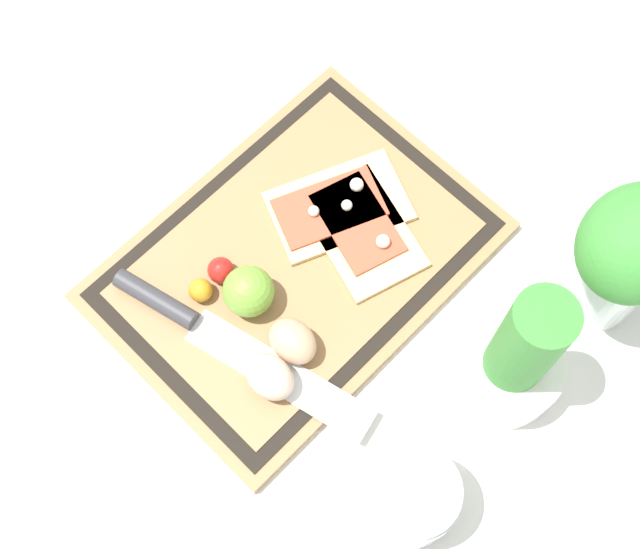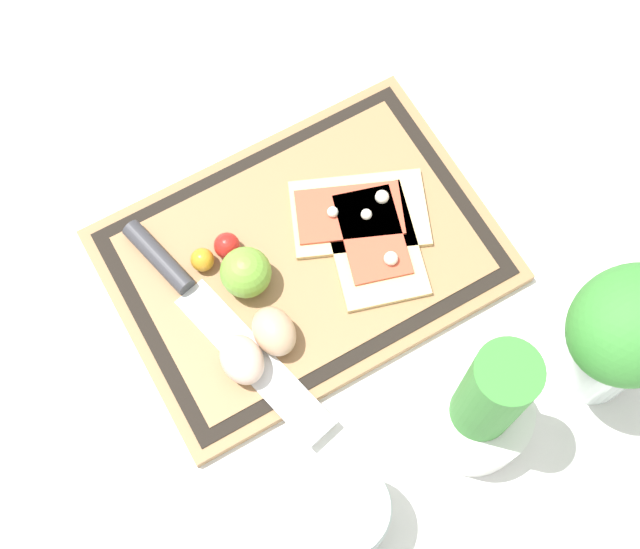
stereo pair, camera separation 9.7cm
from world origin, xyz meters
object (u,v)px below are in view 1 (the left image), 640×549
pizza_slice_near (337,206)px  cherry_tomato_red (221,270)px  pizza_slice_far (361,230)px  knife (199,325)px  egg_brown (293,341)px  herb_pot (515,360)px  egg_pink (270,377)px  herb_glass (629,255)px  cherry_tomato_yellow (201,290)px  lime (246,289)px  sauce_jar (410,497)px

pizza_slice_near → cherry_tomato_red: size_ratio=6.08×
pizza_slice_far → knife: size_ratio=0.52×
egg_brown → herb_pot: (-0.14, 0.18, 0.03)m
pizza_slice_near → pizza_slice_far: size_ratio=1.09×
egg_pink → herb_glass: bearing=150.6°
egg_pink → herb_pot: size_ratio=0.27×
pizza_slice_far → egg_pink: egg_pink is taller
herb_pot → cherry_tomato_yellow: bearing=-60.9°
lime → herb_pot: size_ratio=0.26×
pizza_slice_near → lime: bearing=2.7°
knife → egg_pink: bearing=96.9°
egg_brown → cherry_tomato_red: size_ratio=1.93×
cherry_tomato_red → sauce_jar: 0.32m
pizza_slice_far → herb_glass: size_ratio=0.81×
lime → cherry_tomato_yellow: size_ratio=2.13×
knife → cherry_tomato_yellow: (-0.03, -0.03, 0.01)m
pizza_slice_near → egg_pink: egg_pink is taller
knife → egg_brown: (-0.06, 0.09, 0.01)m
pizza_slice_near → knife: (0.21, -0.01, 0.00)m
herb_pot → knife: bearing=-54.5°
cherry_tomato_yellow → herb_glass: herb_glass is taller
egg_pink → sauce_jar: 0.19m
egg_brown → egg_pink: bearing=13.6°
herb_glass → cherry_tomato_red: bearing=-48.0°
egg_brown → knife: bearing=-57.5°
egg_pink → egg_brown: bearing=-166.4°
cherry_tomato_red → sauce_jar: bearing=83.6°
knife → sauce_jar: 0.29m
egg_brown → lime: size_ratio=1.01×
pizza_slice_near → knife: 0.21m
pizza_slice_far → egg_pink: (0.19, 0.05, 0.02)m
egg_pink → cherry_tomato_yellow: (-0.02, -0.13, -0.01)m
herb_pot → sauce_jar: (0.17, 0.02, -0.03)m
knife → egg_brown: egg_brown is taller
egg_pink → herb_pot: 0.25m
lime → sauce_jar: (0.04, 0.27, -0.01)m
cherry_tomato_red → herb_glass: size_ratio=0.14×
egg_brown → herb_pot: 0.23m
egg_pink → sauce_jar: bearing=93.6°
lime → cherry_tomato_red: (0.00, -0.04, -0.01)m
pizza_slice_near → herb_glass: (-0.13, 0.28, 0.10)m
knife → lime: (-0.06, 0.01, 0.02)m
herb_pot → herb_glass: size_ratio=1.05×
pizza_slice_far → cherry_tomato_yellow: bearing=-22.3°
pizza_slice_near → cherry_tomato_yellow: 0.18m
knife → lime: lime is taller
egg_pink → lime: bearing=-119.5°
cherry_tomato_yellow → herb_pot: herb_pot is taller
lime → herb_pot: herb_pot is taller
egg_pink → pizza_slice_near: bearing=-154.7°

